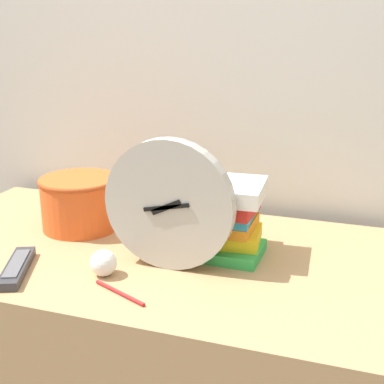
# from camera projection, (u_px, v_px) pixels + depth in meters

# --- Properties ---
(wall_back) EXTENTS (6.00, 0.04, 2.40)m
(wall_back) POSITION_uv_depth(u_px,v_px,m) (200.00, 58.00, 1.55)
(wall_back) COLOR beige
(wall_back) RESTS_ON ground_plane
(desk) EXTENTS (1.27, 0.67, 0.76)m
(desk) POSITION_uv_depth(u_px,v_px,m) (152.00, 380.00, 1.43)
(desk) COLOR tan
(desk) RESTS_ON ground_plane
(desk_clock) EXTENTS (0.30, 0.04, 0.30)m
(desk_clock) POSITION_uv_depth(u_px,v_px,m) (169.00, 205.00, 1.18)
(desk_clock) COLOR #B7B2A8
(desk_clock) RESTS_ON desk
(book_stack) EXTENTS (0.25, 0.20, 0.18)m
(book_stack) POSITION_uv_depth(u_px,v_px,m) (215.00, 215.00, 1.27)
(book_stack) COLOR green
(book_stack) RESTS_ON desk
(basket) EXTENTS (0.21, 0.21, 0.14)m
(basket) POSITION_uv_depth(u_px,v_px,m) (80.00, 201.00, 1.43)
(basket) COLOR #E05623
(basket) RESTS_ON desk
(tv_remote) EXTENTS (0.12, 0.19, 0.02)m
(tv_remote) POSITION_uv_depth(u_px,v_px,m) (17.00, 268.00, 1.19)
(tv_remote) COLOR #333338
(tv_remote) RESTS_ON desk
(crumpled_paper_ball) EXTENTS (0.06, 0.06, 0.06)m
(crumpled_paper_ball) POSITION_uv_depth(u_px,v_px,m) (104.00, 263.00, 1.17)
(crumpled_paper_ball) COLOR white
(crumpled_paper_ball) RESTS_ON desk
(pen) EXTENTS (0.14, 0.07, 0.01)m
(pen) POSITION_uv_depth(u_px,v_px,m) (120.00, 293.00, 1.09)
(pen) COLOR #B21E1E
(pen) RESTS_ON desk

